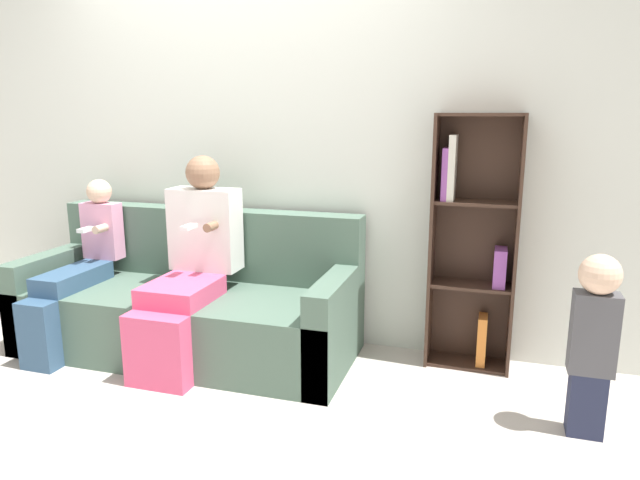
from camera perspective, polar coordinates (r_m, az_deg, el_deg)
The scene contains 7 objects.
ground_plane at distance 3.29m, azimuth -13.83°, elevation -14.34°, with size 14.00×14.00×0.00m, color #BCB2A8.
back_wall at distance 3.79m, azimuth -7.37°, elevation 9.53°, with size 10.00×0.06×2.55m.
couch at distance 3.69m, azimuth -12.85°, elevation -6.42°, with size 2.07×0.83×0.86m.
adult_seated at distance 3.46m, azimuth -12.77°, elevation -1.85°, with size 0.43×0.76×1.22m.
child_seated at distance 3.90m, azimuth -23.19°, elevation -2.62°, with size 0.25×0.77×1.05m.
toddler_standing at distance 2.88m, azimuth 25.67°, elevation -8.69°, with size 0.20×0.18×0.87m.
bookshelf at distance 3.40m, azimuth 15.00°, elevation -0.01°, with size 0.48×0.24×1.47m.
Camera 1 is at (1.57, -2.49, 1.47)m, focal length 32.00 mm.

